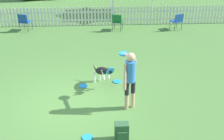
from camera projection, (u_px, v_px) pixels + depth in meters
name	position (u px, v px, depth m)	size (l,w,h in m)	color
ground_plane	(72.00, 105.00, 8.65)	(240.00, 240.00, 0.00)	#4C7A38
handler_person	(130.00, 74.00, 8.09)	(0.43, 1.09, 1.62)	tan
leaping_dog	(103.00, 71.00, 9.39)	(0.70, 1.12, 0.83)	black
frisbee_near_handler	(83.00, 86.00, 9.60)	(0.26, 0.26, 0.02)	#1E8CD8
frisbee_near_dog	(117.00, 81.00, 9.86)	(0.26, 0.26, 0.02)	#1E8CD8
frisbee_midfield	(87.00, 137.00, 7.33)	(0.26, 0.26, 0.02)	#1E8CD8
backpack_on_grass	(122.00, 132.00, 7.19)	(0.32, 0.26, 0.44)	#2D5633
picket_fence	(80.00, 16.00, 14.94)	(18.12, 0.04, 0.91)	silver
folding_chair_blue_left	(177.00, 20.00, 14.31)	(0.58, 0.59, 0.79)	#333338
folding_chair_center	(117.00, 21.00, 14.23)	(0.55, 0.56, 0.79)	#333338
folding_chair_green_right	(24.00, 21.00, 14.17)	(0.60, 0.61, 0.82)	#333338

